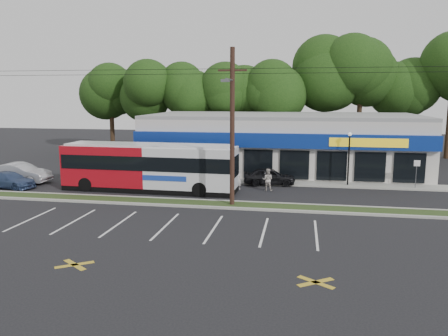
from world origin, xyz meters
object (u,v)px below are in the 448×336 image
lamp_post (349,153)px  sign_post (417,169)px  metrobus (149,166)px  utility_pole (229,122)px  car_silver (20,173)px  pedestrian_b (268,180)px  pedestrian_a (238,179)px  car_dark (269,176)px  car_blue (9,180)px

lamp_post → sign_post: 5.13m
metrobus → utility_pole: bearing=-26.8°
car_silver → pedestrian_b: bearing=-87.3°
lamp_post → pedestrian_a: lamp_post is taller
utility_pole → lamp_post: (8.17, 7.87, -2.74)m
utility_pole → pedestrian_a: utility_pole is taller
sign_post → car_dark: sign_post is taller
lamp_post → metrobus: size_ratio=0.32×
pedestrian_b → pedestrian_a: bearing=3.1°
car_silver → pedestrian_a: (17.84, 0.61, -0.03)m
sign_post → car_silver: size_ratio=0.45×
sign_post → pedestrian_b: bearing=-166.9°
lamp_post → pedestrian_b: 6.96m
car_dark → utility_pole: bearing=157.5°
metrobus → car_blue: metrobus is taller
metrobus → lamp_post: bearing=17.7°
sign_post → car_blue: sign_post is taller
sign_post → lamp_post: bearing=177.4°
utility_pole → car_dark: (2.04, 7.24, -4.72)m
car_blue → pedestrian_a: (17.45, 2.50, 0.17)m
lamp_post → car_dark: 6.47m
car_silver → pedestrian_a: bearing=-87.1°
lamp_post → pedestrian_b: (-6.10, -2.80, -1.83)m
car_blue → pedestrian_b: 19.87m
car_dark → car_blue: car_dark is taller
lamp_post → pedestrian_a: (-8.36, -2.80, -1.89)m
car_dark → car_silver: bearing=91.2°
utility_pole → car_dark: utility_pole is taller
car_dark → pedestrian_b: size_ratio=2.44×
metrobus → car_dark: (8.68, 3.66, -1.17)m
utility_pole → pedestrian_b: bearing=67.9°
metrobus → pedestrian_a: bearing=14.7°
lamp_post → sign_post: lamp_post is taller
car_blue → metrobus: bearing=-75.1°
utility_pole → metrobus: size_ratio=3.79×
pedestrian_a → car_dark: bearing=-136.6°
sign_post → car_silver: 31.37m
lamp_post → car_dark: bearing=-174.1°
utility_pole → lamp_post: utility_pole is taller
car_dark → pedestrian_b: 2.17m
utility_pole → car_blue: utility_pole is taller
car_dark → pedestrian_a: (-2.24, -2.16, 0.09)m
utility_pole → pedestrian_a: (-0.19, 5.07, -4.63)m
sign_post → car_silver: bearing=-174.2°
sign_post → pedestrian_b: 11.42m
sign_post → pedestrian_b: sign_post is taller
pedestrian_a → pedestrian_b: (2.26, 0.00, 0.05)m
metrobus → pedestrian_b: size_ratio=7.88×
car_dark → car_silver: 20.27m
sign_post → pedestrian_a: size_ratio=1.42×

